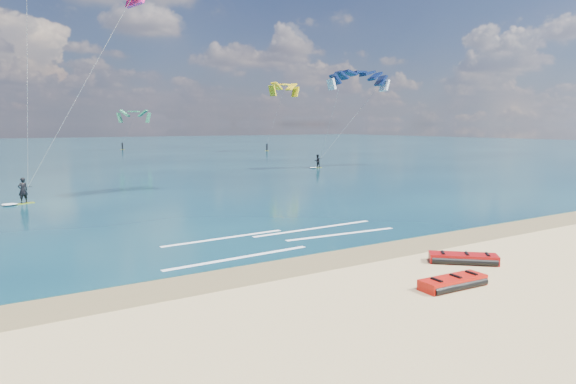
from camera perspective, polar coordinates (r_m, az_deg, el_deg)
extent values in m
plane|color=tan|center=(54.23, -19.03, 1.59)|extent=(320.00, 320.00, 0.00)
cube|color=brown|center=(20.50, 5.88, -7.27)|extent=(320.00, 2.40, 0.01)
cube|color=#0A2737|center=(117.32, -26.30, 4.21)|extent=(320.00, 200.00, 0.04)
cube|color=#C4E91B|center=(37.97, -27.30, -1.12)|extent=(1.33, 0.80, 0.06)
imported|color=black|center=(37.86, -27.37, 0.17)|extent=(0.72, 0.59, 1.69)
cylinder|color=black|center=(37.58, -26.93, 0.52)|extent=(0.50, 0.21, 0.04)
cube|color=#B3D820|center=(61.81, 3.26, 2.73)|extent=(1.28, 0.66, 0.05)
imported|color=black|center=(61.75, 3.27, 3.46)|extent=(0.76, 0.60, 1.55)
cylinder|color=black|center=(61.67, 3.62, 3.70)|extent=(0.49, 0.15, 0.04)
cube|color=white|center=(25.83, 2.95, -4.05)|extent=(7.12, 0.50, 0.01)
cube|color=white|center=(20.33, -5.43, -7.27)|extent=(6.37, 0.58, 0.01)
cube|color=white|center=(23.82, -7.08, -5.09)|extent=(6.13, 0.54, 0.01)
cube|color=white|center=(24.61, 6.01, -4.66)|extent=(5.99, 0.67, 0.01)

